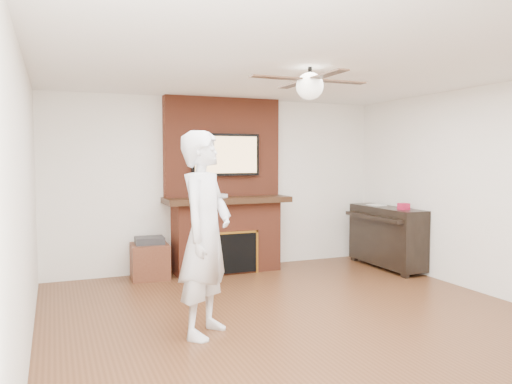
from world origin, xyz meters
name	(u,v)px	position (x,y,z in m)	size (l,w,h in m)	color
room_shell	(309,198)	(0.00, 0.00, 1.25)	(5.36, 5.86, 2.86)	#4C2A16
fireplace	(225,202)	(0.00, 2.55, 1.00)	(1.78, 0.64, 2.50)	brown
tv	(226,155)	(0.00, 2.50, 1.68)	(1.00, 0.08, 0.60)	black
ceiling_fan	(310,85)	(0.00, 0.00, 2.33)	(1.21, 1.21, 0.31)	black
person	(205,234)	(-1.00, 0.13, 0.94)	(0.69, 0.46, 1.89)	white
side_table	(150,259)	(-1.10, 2.48, 0.26)	(0.52, 0.52, 0.57)	#4F2516
piano	(386,235)	(2.28, 1.82, 0.49)	(0.51, 1.39, 1.00)	black
cable_box	(214,196)	(-0.19, 2.45, 1.10)	(0.33, 0.19, 0.05)	silver
candle_orange	(223,271)	(-0.11, 2.30, 0.06)	(0.06, 0.06, 0.11)	#D05D18
candle_green	(233,270)	(0.05, 2.34, 0.04)	(0.07, 0.07, 0.09)	#40722D
candle_cream	(241,268)	(0.17, 2.36, 0.05)	(0.08, 0.08, 0.11)	beige
candle_blue	(241,270)	(0.17, 2.33, 0.04)	(0.06, 0.06, 0.08)	#315C93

